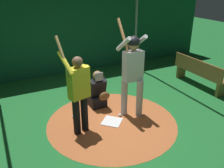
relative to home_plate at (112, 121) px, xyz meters
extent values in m
plane|color=#1E6B2D|center=(0.00, 0.00, -0.01)|extent=(27.29, 27.29, 0.00)
cylinder|color=#B76033|center=(0.00, 0.00, -0.01)|extent=(2.95, 2.95, 0.01)
cube|color=white|center=(0.00, 0.00, 0.00)|extent=(0.59, 0.59, 0.01)
cylinder|color=#B3B3B7|center=(0.06, 0.69, 0.44)|extent=(0.15, 0.15, 0.91)
cylinder|color=#B3B3B7|center=(-0.18, 0.42, 0.44)|extent=(0.15, 0.15, 0.91)
cube|color=silver|center=(-0.06, 0.55, 1.24)|extent=(0.22, 0.44, 0.68)
cylinder|color=silver|center=(-0.16, 0.75, 1.73)|extent=(0.55, 0.09, 0.42)
cylinder|color=silver|center=(-0.16, 0.35, 1.73)|extent=(0.55, 0.09, 0.42)
sphere|color=#9E704C|center=(-0.06, 0.55, 1.72)|extent=(0.24, 0.24, 0.24)
sphere|color=black|center=(-0.06, 0.55, 1.78)|extent=(0.26, 0.26, 0.26)
cylinder|color=olive|center=(-0.28, 0.42, 1.86)|extent=(0.54, 0.06, 0.73)
cube|color=black|center=(-0.87, 0.01, 0.14)|extent=(0.40, 0.40, 0.30)
cube|color=black|center=(-0.83, 0.01, 0.51)|extent=(0.31, 0.40, 0.49)
sphere|color=#9E704C|center=(-0.81, 0.01, 0.85)|extent=(0.23, 0.23, 0.23)
cube|color=gray|center=(-0.71, 0.01, 0.85)|extent=(0.03, 0.20, 0.20)
ellipsoid|color=brown|center=(-0.55, 0.07, 0.39)|extent=(0.12, 0.28, 0.22)
cylinder|color=black|center=(0.02, -0.66, 0.40)|extent=(0.15, 0.15, 0.81)
cylinder|color=black|center=(0.07, -0.85, 0.40)|extent=(0.15, 0.15, 0.81)
cube|color=gold|center=(0.04, -0.76, 1.12)|extent=(0.32, 0.46, 0.64)
cylinder|color=gold|center=(-0.01, -0.56, 1.18)|extent=(0.09, 0.09, 0.54)
cylinder|color=gold|center=(-0.01, -0.98, 1.56)|extent=(0.48, 0.21, 0.42)
sphere|color=brown|center=(0.04, -0.76, 1.56)|extent=(0.21, 0.21, 0.21)
cylinder|color=tan|center=(-0.08, -1.00, 1.67)|extent=(0.46, 0.17, 0.74)
cube|color=#145133|center=(-3.65, 0.00, 1.88)|extent=(0.20, 11.29, 3.78)
cylinder|color=gray|center=(-2.89, 2.38, 1.54)|extent=(0.08, 0.08, 3.11)
cube|color=olive|center=(-0.64, 3.29, 0.41)|extent=(1.86, 0.36, 0.05)
cube|color=olive|center=(-0.64, 3.13, 0.64)|extent=(1.86, 0.04, 0.40)
cube|color=olive|center=(-1.45, 3.29, 0.19)|extent=(0.08, 0.32, 0.40)
cube|color=olive|center=(0.17, 3.29, 0.19)|extent=(0.08, 0.32, 0.40)
sphere|color=white|center=(-0.13, 0.28, 0.03)|extent=(0.07, 0.07, 0.07)
sphere|color=white|center=(-0.57, -0.73, 0.03)|extent=(0.07, 0.07, 0.07)
camera|label=1|loc=(4.30, -2.17, 3.03)|focal=39.33mm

